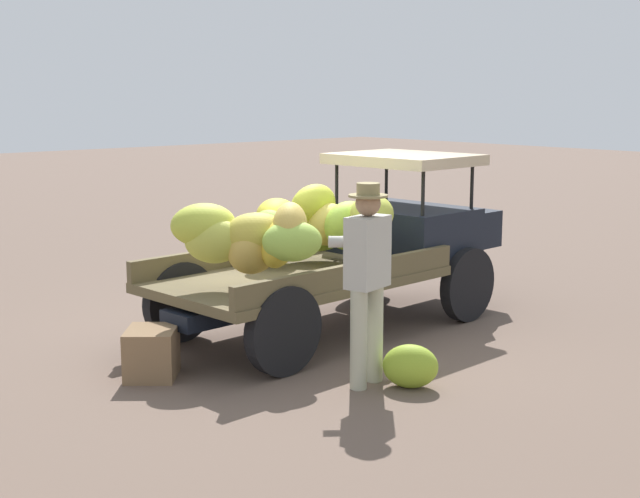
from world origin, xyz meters
name	(u,v)px	position (x,y,z in m)	size (l,w,h in m)	color
ground_plane	(307,335)	(0.00, 0.00, 0.00)	(60.00, 60.00, 0.00)	brown
truck	(344,242)	(0.50, -0.04, 0.96)	(4.53, 2.05, 1.86)	black
farmer	(367,271)	(-0.67, -1.58, 1.03)	(0.53, 0.49, 1.80)	#B4B49A
wooden_crate	(152,353)	(-1.97, -0.14, 0.22)	(0.52, 0.44, 0.45)	brown
loose_banana_bunch	(410,366)	(-0.43, -1.90, 0.19)	(0.49, 0.33, 0.39)	#96B62E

